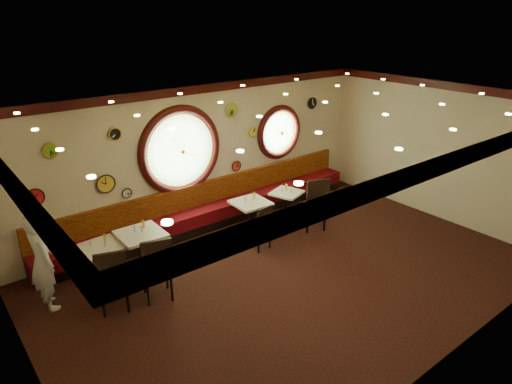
% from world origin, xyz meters
% --- Properties ---
extents(floor, '(9.00, 6.00, 0.00)m').
position_xyz_m(floor, '(0.00, 0.00, 0.00)').
color(floor, black).
rests_on(floor, ground).
extents(ceiling, '(9.00, 6.00, 0.02)m').
position_xyz_m(ceiling, '(0.00, 0.00, 3.20)').
color(ceiling, gold).
rests_on(ceiling, wall_back).
extents(wall_back, '(9.00, 0.02, 3.20)m').
position_xyz_m(wall_back, '(0.00, 3.00, 1.60)').
color(wall_back, beige).
rests_on(wall_back, floor).
extents(wall_front, '(9.00, 0.02, 3.20)m').
position_xyz_m(wall_front, '(0.00, -3.00, 1.60)').
color(wall_front, beige).
rests_on(wall_front, floor).
extents(wall_left, '(0.02, 6.00, 3.20)m').
position_xyz_m(wall_left, '(-4.50, 0.00, 1.60)').
color(wall_left, beige).
rests_on(wall_left, floor).
extents(wall_right, '(0.02, 6.00, 3.20)m').
position_xyz_m(wall_right, '(4.50, 0.00, 1.60)').
color(wall_right, beige).
rests_on(wall_right, floor).
extents(molding_back, '(9.00, 0.10, 0.18)m').
position_xyz_m(molding_back, '(0.00, 2.95, 3.11)').
color(molding_back, '#320909').
rests_on(molding_back, wall_back).
extents(molding_front, '(9.00, 0.10, 0.18)m').
position_xyz_m(molding_front, '(0.00, -2.95, 3.11)').
color(molding_front, '#320909').
rests_on(molding_front, wall_back).
extents(molding_right, '(0.10, 6.00, 0.18)m').
position_xyz_m(molding_right, '(4.45, 0.00, 3.11)').
color(molding_right, '#320909').
rests_on(molding_right, wall_back).
extents(banquette_base, '(8.00, 0.55, 0.20)m').
position_xyz_m(banquette_base, '(0.00, 2.72, 0.10)').
color(banquette_base, black).
rests_on(banquette_base, floor).
extents(banquette_seat, '(8.00, 0.55, 0.30)m').
position_xyz_m(banquette_seat, '(0.00, 2.72, 0.35)').
color(banquette_seat, '#560710').
rests_on(banquette_seat, banquette_base).
extents(banquette_back, '(8.00, 0.10, 0.55)m').
position_xyz_m(banquette_back, '(0.00, 2.94, 0.75)').
color(banquette_back, '#610D07').
rests_on(banquette_back, wall_back).
extents(porthole_left_glass, '(1.66, 0.02, 1.66)m').
position_xyz_m(porthole_left_glass, '(-0.60, 3.00, 1.85)').
color(porthole_left_glass, '#91C677').
rests_on(porthole_left_glass, wall_back).
extents(porthole_left_frame, '(1.98, 0.18, 1.98)m').
position_xyz_m(porthole_left_frame, '(-0.60, 2.98, 1.85)').
color(porthole_left_frame, '#320909').
rests_on(porthole_left_frame, wall_back).
extents(porthole_left_ring, '(1.61, 0.03, 1.61)m').
position_xyz_m(porthole_left_ring, '(-0.60, 2.95, 1.85)').
color(porthole_left_ring, gold).
rests_on(porthole_left_ring, wall_back).
extents(porthole_right_glass, '(1.10, 0.02, 1.10)m').
position_xyz_m(porthole_right_glass, '(2.20, 3.00, 1.80)').
color(porthole_right_glass, '#91C677').
rests_on(porthole_right_glass, wall_back).
extents(porthole_right_frame, '(1.38, 0.18, 1.38)m').
position_xyz_m(porthole_right_frame, '(2.20, 2.98, 1.80)').
color(porthole_right_frame, '#320909').
rests_on(porthole_right_frame, wall_back).
extents(porthole_right_ring, '(1.09, 0.03, 1.09)m').
position_xyz_m(porthole_right_ring, '(2.20, 2.95, 1.80)').
color(porthole_right_ring, gold).
rests_on(porthole_right_ring, wall_back).
extents(wall_clock_0, '(0.36, 0.03, 0.36)m').
position_xyz_m(wall_clock_0, '(-2.30, 2.96, 1.50)').
color(wall_clock_0, gold).
rests_on(wall_clock_0, wall_back).
extents(wall_clock_1, '(0.30, 0.03, 0.30)m').
position_xyz_m(wall_clock_1, '(0.75, 2.96, 2.55)').
color(wall_clock_1, '#8CB739').
rests_on(wall_clock_1, wall_back).
extents(wall_clock_2, '(0.28, 0.03, 0.28)m').
position_xyz_m(wall_clock_2, '(3.30, 2.96, 2.40)').
color(wall_clock_2, black).
rests_on(wall_clock_2, wall_back).
extents(wall_clock_3, '(0.32, 0.03, 0.32)m').
position_xyz_m(wall_clock_3, '(-3.60, 2.96, 1.55)').
color(wall_clock_3, red).
rests_on(wall_clock_3, wall_back).
extents(wall_clock_4, '(0.22, 0.03, 0.22)m').
position_xyz_m(wall_clock_4, '(1.35, 2.96, 1.95)').
color(wall_clock_4, '#F7E552').
rests_on(wall_clock_4, wall_back).
extents(wall_clock_5, '(0.20, 0.03, 0.20)m').
position_xyz_m(wall_clock_5, '(-1.90, 2.96, 1.20)').
color(wall_clock_5, silver).
rests_on(wall_clock_5, wall_back).
extents(wall_clock_6, '(0.26, 0.03, 0.26)m').
position_xyz_m(wall_clock_6, '(-3.20, 2.96, 2.35)').
color(wall_clock_6, '#73B925').
rests_on(wall_clock_6, wall_back).
extents(wall_clock_7, '(0.24, 0.03, 0.24)m').
position_xyz_m(wall_clock_7, '(0.85, 2.96, 1.20)').
color(wall_clock_7, red).
rests_on(wall_clock_7, wall_back).
extents(wall_clock_8, '(0.24, 0.03, 0.24)m').
position_xyz_m(wall_clock_8, '(-2.00, 2.96, 2.45)').
color(wall_clock_8, black).
rests_on(wall_clock_8, wall_back).
extents(table_a, '(0.76, 0.76, 0.78)m').
position_xyz_m(table_a, '(-2.92, 1.89, 0.49)').
color(table_a, black).
rests_on(table_a, floor).
extents(table_b, '(0.80, 0.80, 0.87)m').
position_xyz_m(table_b, '(-2.19, 1.77, 0.55)').
color(table_b, black).
rests_on(table_b, floor).
extents(table_c, '(0.77, 0.77, 0.81)m').
position_xyz_m(table_c, '(0.36, 1.77, 0.51)').
color(table_c, black).
rests_on(table_c, floor).
extents(table_d, '(0.83, 0.83, 0.71)m').
position_xyz_m(table_d, '(1.51, 1.88, 0.45)').
color(table_d, black).
rests_on(table_d, floor).
extents(chair_a, '(0.62, 0.62, 0.72)m').
position_xyz_m(chair_a, '(-3.07, 0.98, 0.67)').
color(chair_a, black).
rests_on(chair_a, floor).
extents(chair_b, '(0.63, 0.63, 0.75)m').
position_xyz_m(chair_b, '(-2.35, 0.82, 0.70)').
color(chair_b, black).
rests_on(chair_b, floor).
extents(chair_c, '(0.45, 0.45, 0.61)m').
position_xyz_m(chair_c, '(0.16, 1.13, 0.56)').
color(chair_c, black).
rests_on(chair_c, floor).
extents(chair_d, '(0.69, 0.69, 0.78)m').
position_xyz_m(chair_d, '(1.65, 1.07, 0.72)').
color(chair_d, black).
rests_on(chair_d, floor).
extents(condiment_a_salt, '(0.03, 0.03, 0.09)m').
position_xyz_m(condiment_a_salt, '(-3.04, 1.99, 0.83)').
color(condiment_a_salt, silver).
rests_on(condiment_a_salt, table_a).
extents(condiment_b_salt, '(0.04, 0.04, 0.11)m').
position_xyz_m(condiment_b_salt, '(-2.25, 1.89, 0.92)').
color(condiment_b_salt, silver).
rests_on(condiment_b_salt, table_b).
extents(condiment_c_salt, '(0.04, 0.04, 0.11)m').
position_xyz_m(condiment_c_salt, '(0.24, 1.79, 0.87)').
color(condiment_c_salt, silver).
rests_on(condiment_c_salt, table_c).
extents(condiment_d_salt, '(0.04, 0.04, 0.10)m').
position_xyz_m(condiment_d_salt, '(1.44, 1.95, 0.76)').
color(condiment_d_salt, silver).
rests_on(condiment_d_salt, table_d).
extents(condiment_a_pepper, '(0.03, 0.03, 0.09)m').
position_xyz_m(condiment_a_pepper, '(-2.85, 1.81, 0.83)').
color(condiment_a_pepper, silver).
rests_on(condiment_a_pepper, table_a).
extents(condiment_b_pepper, '(0.04, 0.04, 0.10)m').
position_xyz_m(condiment_b_pepper, '(-2.15, 1.78, 0.92)').
color(condiment_b_pepper, silver).
rests_on(condiment_b_pepper, table_b).
extents(condiment_c_pepper, '(0.03, 0.03, 0.09)m').
position_xyz_m(condiment_c_pepper, '(0.36, 1.70, 0.85)').
color(condiment_c_pepper, silver).
rests_on(condiment_c_pepper, table_c).
extents(condiment_d_pepper, '(0.04, 0.04, 0.11)m').
position_xyz_m(condiment_d_pepper, '(1.57, 1.80, 0.77)').
color(condiment_d_pepper, silver).
rests_on(condiment_d_pepper, table_d).
extents(condiment_a_bottle, '(0.05, 0.05, 0.15)m').
position_xyz_m(condiment_a_bottle, '(-2.77, 2.02, 0.86)').
color(condiment_a_bottle, yellow).
rests_on(condiment_a_bottle, table_a).
extents(condiment_b_bottle, '(0.05, 0.05, 0.16)m').
position_xyz_m(condiment_b_bottle, '(-2.05, 1.93, 0.95)').
color(condiment_b_bottle, orange).
rests_on(condiment_b_bottle, table_b).
extents(condiment_c_bottle, '(0.05, 0.05, 0.17)m').
position_xyz_m(condiment_c_bottle, '(0.50, 1.81, 0.90)').
color(condiment_c_bottle, yellow).
rests_on(condiment_c_bottle, table_c).
extents(condiment_d_bottle, '(0.05, 0.05, 0.15)m').
position_xyz_m(condiment_d_bottle, '(1.58, 1.96, 0.79)').
color(condiment_d_bottle, gold).
rests_on(condiment_d_bottle, table_d).
extents(waiter, '(0.46, 0.66, 1.72)m').
position_xyz_m(waiter, '(-3.88, 1.83, 0.86)').
color(waiter, silver).
rests_on(waiter, floor).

